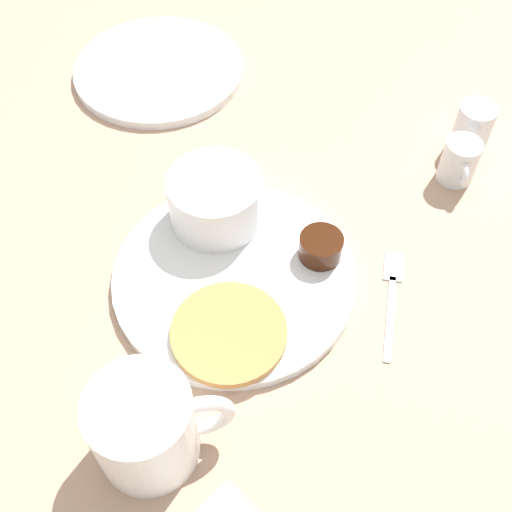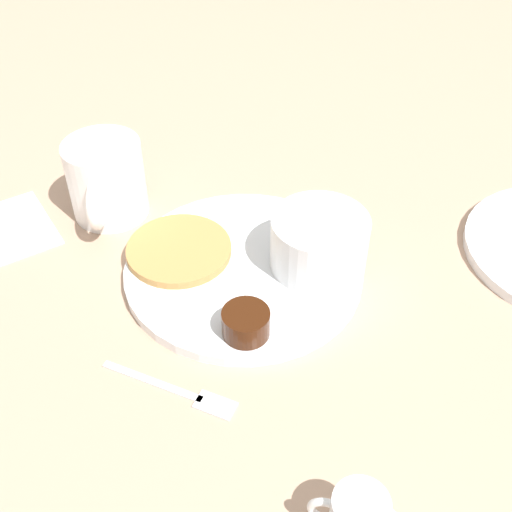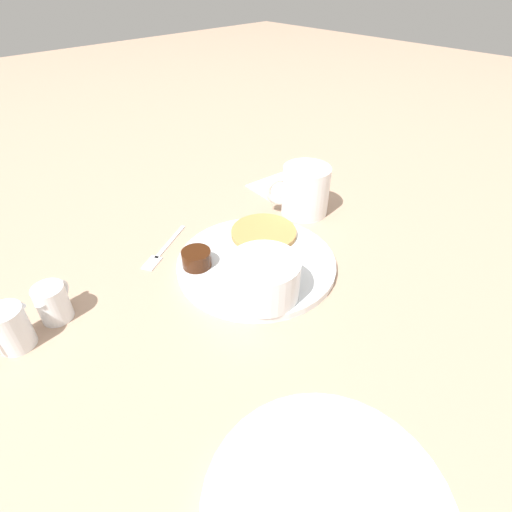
# 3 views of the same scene
# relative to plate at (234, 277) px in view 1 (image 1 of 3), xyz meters

# --- Properties ---
(ground_plane) EXTENTS (4.00, 4.00, 0.00)m
(ground_plane) POSITION_rel_plate_xyz_m (0.00, 0.00, -0.01)
(ground_plane) COLOR tan
(plate) EXTENTS (0.26, 0.26, 0.01)m
(plate) POSITION_rel_plate_xyz_m (0.00, 0.00, 0.00)
(plate) COLOR white
(plate) RESTS_ON ground_plane
(pancake_stack) EXTENTS (0.11, 0.11, 0.01)m
(pancake_stack) POSITION_rel_plate_xyz_m (-0.06, -0.04, 0.01)
(pancake_stack) COLOR #B78447
(pancake_stack) RESTS_ON plate
(bowl) EXTENTS (0.10, 0.10, 0.06)m
(bowl) POSITION_rel_plate_xyz_m (0.05, 0.06, 0.04)
(bowl) COLOR white
(bowl) RESTS_ON plate
(syrup_cup) EXTENTS (0.05, 0.05, 0.03)m
(syrup_cup) POSITION_rel_plate_xyz_m (0.08, -0.06, 0.02)
(syrup_cup) COLOR #38190A
(syrup_cup) RESTS_ON plate
(butter_ramekin) EXTENTS (0.04, 0.04, 0.04)m
(butter_ramekin) POSITION_rel_plate_xyz_m (0.07, 0.07, 0.02)
(butter_ramekin) COLOR white
(butter_ramekin) RESTS_ON plate
(coffee_mug) EXTENTS (0.11, 0.10, 0.09)m
(coffee_mug) POSITION_rel_plate_xyz_m (-0.18, -0.06, 0.04)
(coffee_mug) COLOR white
(coffee_mug) RESTS_ON ground_plane
(creamer_pitcher_near) EXTENTS (0.05, 0.05, 0.06)m
(creamer_pitcher_near) POSITION_rel_plate_xyz_m (0.28, -0.11, 0.02)
(creamer_pitcher_near) COLOR white
(creamer_pitcher_near) RESTS_ON ground_plane
(creamer_pitcher_far) EXTENTS (0.07, 0.04, 0.06)m
(creamer_pitcher_far) POSITION_rel_plate_xyz_m (0.34, -0.09, 0.03)
(creamer_pitcher_far) COLOR white
(creamer_pitcher_far) RESTS_ON ground_plane
(fork) EXTENTS (0.12, 0.08, 0.00)m
(fork) POSITION_rel_plate_xyz_m (0.09, -0.14, -0.00)
(fork) COLOR silver
(fork) RESTS_ON ground_plane
(far_plate) EXTENTS (0.23, 0.23, 0.01)m
(far_plate) POSITION_rel_plate_xyz_m (0.20, 0.30, 0.00)
(far_plate) COLOR white
(far_plate) RESTS_ON ground_plane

